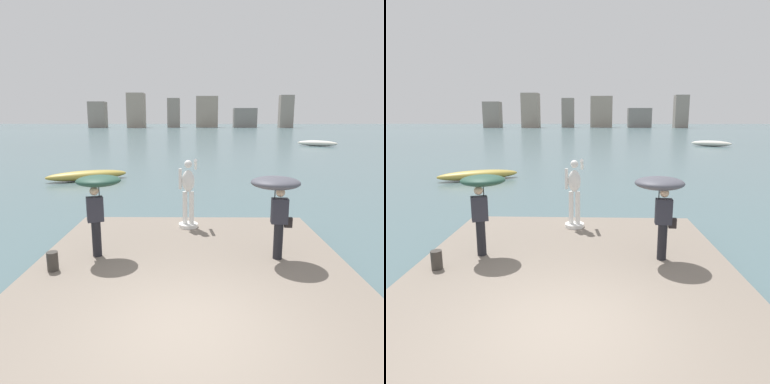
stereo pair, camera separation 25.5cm
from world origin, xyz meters
TOP-DOWN VIEW (x-y plane):
  - ground_plane at (0.00, 40.00)m, footprint 400.00×400.00m
  - pier at (0.00, 1.71)m, footprint 7.30×9.41m
  - statue_white_figure at (-0.12, 5.34)m, footprint 0.60×0.86m
  - onlooker_left at (-2.23, 3.01)m, footprint 1.38×1.38m
  - onlooker_right at (1.99, 2.87)m, footprint 1.22×1.22m
  - mooring_bollard at (-3.05, 2.09)m, footprint 0.24×0.24m
  - boat_mid at (16.62, 43.31)m, footprint 5.20×3.67m
  - boat_far at (-6.50, 16.01)m, footprint 4.79×3.18m
  - distant_skyline at (-4.71, 141.29)m, footprint 80.99×11.32m

SIDE VIEW (x-z plane):
  - ground_plane at x=0.00m, z-range 0.00..0.00m
  - pier at x=0.00m, z-range 0.00..0.40m
  - boat_far at x=-6.50m, z-range 0.00..0.59m
  - boat_mid at x=16.62m, z-range 0.00..0.76m
  - mooring_bollard at x=-3.05m, z-range 0.40..0.83m
  - statue_white_figure at x=-0.12m, z-range 0.33..2.45m
  - onlooker_left at x=-2.23m, z-range 1.01..3.00m
  - onlooker_right at x=1.99m, z-range 1.04..3.04m
  - distant_skyline at x=-4.71m, z-range -0.93..12.49m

